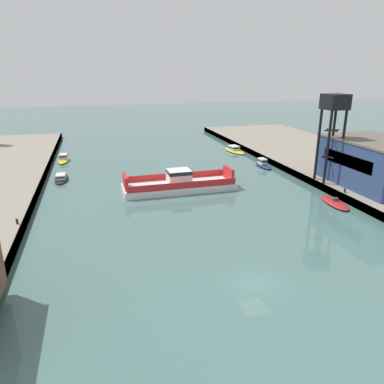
% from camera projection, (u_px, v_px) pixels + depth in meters
% --- Properties ---
extents(ground_plane, '(400.00, 400.00, 0.00)m').
position_uv_depth(ground_plane, '(255.00, 285.00, 34.07)').
color(ground_plane, '#476B66').
extents(chain_ferry, '(18.92, 6.23, 3.51)m').
position_uv_depth(chain_ferry, '(179.00, 184.00, 61.09)').
color(chain_ferry, silver).
rests_on(chain_ferry, ground).
extents(moored_boat_near_right, '(2.58, 7.41, 1.23)m').
position_uv_depth(moored_boat_near_right, '(61.00, 178.00, 66.75)').
color(moored_boat_near_right, black).
rests_on(moored_boat_near_right, ground).
extents(moored_boat_mid_left, '(2.58, 7.33, 1.56)m').
position_uv_depth(moored_boat_mid_left, '(64.00, 159.00, 80.95)').
color(moored_boat_mid_left, yellow).
rests_on(moored_boat_mid_left, ground).
extents(moored_boat_mid_right, '(4.16, 8.66, 1.44)m').
position_uv_depth(moored_boat_mid_right, '(234.00, 150.00, 90.51)').
color(moored_boat_mid_right, yellow).
rests_on(moored_boat_mid_right, ground).
extents(moored_boat_far_left, '(3.26, 7.05, 1.05)m').
position_uv_depth(moored_boat_far_left, '(335.00, 203.00, 54.65)').
color(moored_boat_far_left, red).
rests_on(moored_boat_far_left, ground).
extents(moored_boat_far_right, '(2.04, 6.02, 1.77)m').
position_uv_depth(moored_boat_far_right, '(263.00, 164.00, 75.97)').
color(moored_boat_far_right, navy).
rests_on(moored_boat_far_right, ground).
extents(warehouse_shed, '(11.73, 16.86, 7.45)m').
position_uv_depth(warehouse_shed, '(376.00, 163.00, 59.12)').
color(warehouse_shed, navy).
rests_on(warehouse_shed, quay_right).
extents(crane_tower, '(3.54, 3.54, 14.47)m').
position_uv_depth(crane_tower, '(334.00, 113.00, 58.88)').
color(crane_tower, black).
rests_on(crane_tower, quay_right).
extents(bollard_left_far, '(0.32, 0.32, 0.71)m').
position_uv_depth(bollard_left_far, '(17.00, 221.00, 44.52)').
color(bollard_left_far, black).
rests_on(bollard_left_far, quay_left).
extents(bollard_right_far, '(0.32, 0.32, 0.71)m').
position_uv_depth(bollard_right_far, '(345.00, 190.00, 56.15)').
color(bollard_right_far, black).
rests_on(bollard_right_far, quay_right).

